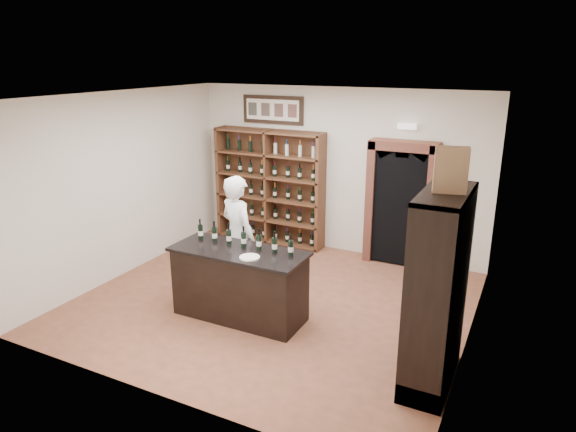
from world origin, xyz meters
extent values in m
plane|color=brown|center=(0.00, 0.00, 0.00)|extent=(5.50, 5.50, 0.00)
plane|color=white|center=(0.00, 0.00, 3.00)|extent=(5.50, 5.50, 0.00)
cube|color=silver|center=(0.00, 2.50, 1.50)|extent=(5.50, 0.04, 3.00)
cube|color=silver|center=(-2.75, 0.00, 1.50)|extent=(0.04, 5.00, 3.00)
cube|color=silver|center=(2.75, 0.00, 1.50)|extent=(0.04, 5.00, 3.00)
cube|color=brown|center=(-1.30, 2.47, 1.10)|extent=(2.20, 0.02, 2.20)
cube|color=brown|center=(-2.37, 2.29, 1.10)|extent=(0.06, 0.38, 2.20)
cube|color=brown|center=(-0.23, 2.29, 1.10)|extent=(0.06, 0.38, 2.20)
cube|color=brown|center=(-1.30, 2.29, 1.10)|extent=(0.04, 0.38, 2.20)
cube|color=brown|center=(-1.30, 2.29, 0.04)|extent=(2.18, 0.38, 0.04)
cube|color=brown|center=(-1.30, 2.29, 0.46)|extent=(2.18, 0.38, 0.04)
cube|color=brown|center=(-1.30, 2.29, 0.89)|extent=(2.18, 0.38, 0.03)
cube|color=brown|center=(-1.30, 2.29, 1.31)|extent=(2.18, 0.38, 0.04)
cube|color=brown|center=(-1.30, 2.29, 1.74)|extent=(2.18, 0.38, 0.04)
cube|color=brown|center=(-1.30, 2.29, 2.16)|extent=(2.18, 0.38, 0.04)
cube|color=black|center=(-1.30, 2.47, 2.55)|extent=(1.25, 0.04, 0.52)
cube|color=black|center=(1.25, 2.34, 1.06)|extent=(0.97, 0.29, 2.05)
cube|color=#AC5642|center=(0.74, 2.32, 1.07)|extent=(0.14, 0.35, 2.15)
cube|color=#AC5642|center=(1.76, 2.32, 1.07)|extent=(0.14, 0.35, 2.15)
cube|color=#AC5642|center=(1.25, 2.32, 2.09)|extent=(1.15, 0.35, 0.16)
cube|color=white|center=(1.25, 2.42, 2.40)|extent=(0.30, 0.10, 0.10)
cube|color=black|center=(-0.20, -0.60, 0.47)|extent=(1.80, 0.70, 0.94)
cube|color=black|center=(-0.20, -0.60, 0.98)|extent=(1.88, 0.78, 0.04)
cylinder|color=black|center=(-0.92, -0.46, 1.10)|extent=(0.07, 0.07, 0.21)
cylinder|color=silver|center=(-0.92, -0.46, 1.09)|extent=(0.07, 0.07, 0.07)
cylinder|color=black|center=(-0.92, -0.46, 1.25)|extent=(0.03, 0.03, 0.09)
cylinder|color=black|center=(-0.68, -0.46, 1.10)|extent=(0.07, 0.07, 0.21)
cylinder|color=silver|center=(-0.68, -0.46, 1.09)|extent=(0.07, 0.07, 0.07)
cylinder|color=black|center=(-0.68, -0.46, 1.25)|extent=(0.03, 0.03, 0.09)
cylinder|color=black|center=(-0.44, -0.46, 1.10)|extent=(0.07, 0.07, 0.21)
cylinder|color=silver|center=(-0.44, -0.46, 1.09)|extent=(0.07, 0.07, 0.07)
cylinder|color=black|center=(-0.44, -0.46, 1.25)|extent=(0.03, 0.03, 0.09)
cylinder|color=black|center=(-0.20, -0.46, 1.10)|extent=(0.07, 0.07, 0.21)
cylinder|color=silver|center=(-0.20, -0.46, 1.09)|extent=(0.07, 0.07, 0.07)
cylinder|color=black|center=(-0.20, -0.46, 1.25)|extent=(0.03, 0.03, 0.09)
cylinder|color=black|center=(0.04, -0.46, 1.10)|extent=(0.07, 0.07, 0.21)
cylinder|color=silver|center=(0.04, -0.46, 1.09)|extent=(0.07, 0.07, 0.07)
cylinder|color=black|center=(0.04, -0.46, 1.25)|extent=(0.03, 0.03, 0.09)
cylinder|color=black|center=(0.28, -0.46, 1.10)|extent=(0.07, 0.07, 0.21)
cylinder|color=silver|center=(0.28, -0.46, 1.09)|extent=(0.07, 0.07, 0.07)
cylinder|color=black|center=(0.28, -0.46, 1.25)|extent=(0.03, 0.03, 0.09)
cylinder|color=black|center=(0.52, -0.46, 1.10)|extent=(0.07, 0.07, 0.21)
cylinder|color=silver|center=(0.52, -0.46, 1.09)|extent=(0.07, 0.07, 0.07)
cylinder|color=black|center=(0.52, -0.46, 1.25)|extent=(0.03, 0.03, 0.09)
cube|color=black|center=(2.72, -0.90, 1.10)|extent=(0.02, 1.20, 2.20)
cube|color=black|center=(2.49, -1.48, 1.10)|extent=(0.48, 0.04, 2.20)
cube|color=black|center=(2.49, -0.32, 1.10)|extent=(0.48, 0.04, 2.20)
cube|color=black|center=(2.49, -0.90, 2.18)|extent=(0.48, 1.20, 0.04)
cube|color=black|center=(2.49, -0.90, 0.12)|extent=(0.48, 1.20, 0.24)
cube|color=black|center=(2.49, -0.90, 0.35)|extent=(0.48, 1.16, 0.03)
cube|color=black|center=(2.49, -0.90, 0.90)|extent=(0.48, 1.16, 0.03)
cube|color=black|center=(2.49, -0.90, 1.45)|extent=(0.48, 1.16, 0.03)
imported|color=white|center=(-0.58, 0.00, 0.93)|extent=(0.80, 0.68, 1.87)
cylinder|color=silver|center=(0.08, -0.79, 1.01)|extent=(0.27, 0.27, 0.02)
cube|color=tan|center=(2.52, -0.93, 2.43)|extent=(0.35, 0.20, 0.46)
camera|label=1|loc=(3.29, -6.10, 3.51)|focal=32.00mm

